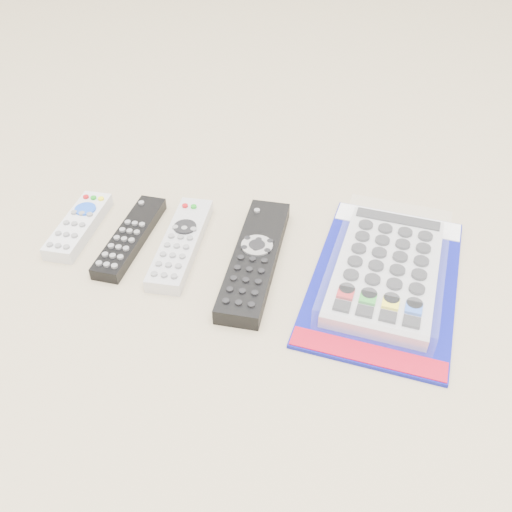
# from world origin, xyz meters

# --- Properties ---
(remote_small_grey) EXTENTS (0.06, 0.15, 0.02)m
(remote_small_grey) POSITION_xyz_m (-0.25, 0.04, 0.01)
(remote_small_grey) COLOR silver
(remote_small_grey) RESTS_ON ground
(remote_slim_black) EXTENTS (0.06, 0.18, 0.02)m
(remote_slim_black) POSITION_xyz_m (-0.17, 0.02, 0.01)
(remote_slim_black) COLOR black
(remote_slim_black) RESTS_ON ground
(remote_silver_dvd) EXTENTS (0.06, 0.20, 0.02)m
(remote_silver_dvd) POSITION_xyz_m (-0.09, 0.01, 0.01)
(remote_silver_dvd) COLOR silver
(remote_silver_dvd) RESTS_ON ground
(remote_large_black) EXTENTS (0.08, 0.25, 0.03)m
(remote_large_black) POSITION_xyz_m (0.02, -0.01, 0.01)
(remote_large_black) COLOR black
(remote_large_black) RESTS_ON ground
(jumbo_remote_packaged) EXTENTS (0.24, 0.34, 0.04)m
(jumbo_remote_packaged) POSITION_xyz_m (0.20, -0.02, 0.02)
(jumbo_remote_packaged) COLOR navy
(jumbo_remote_packaged) RESTS_ON ground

